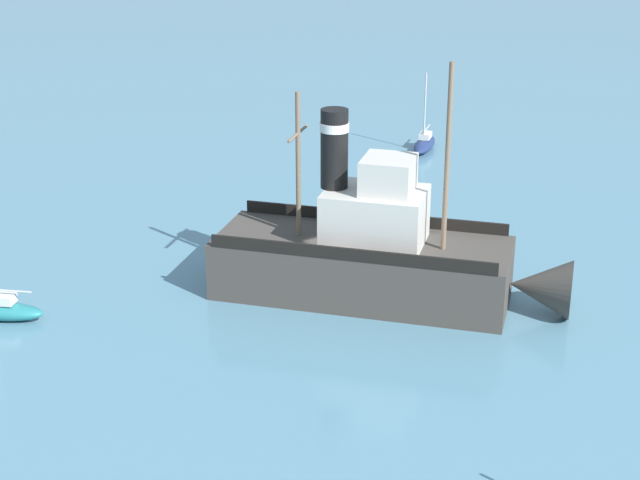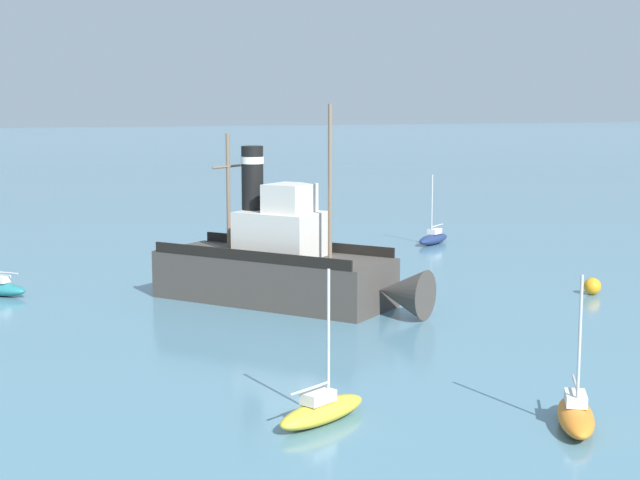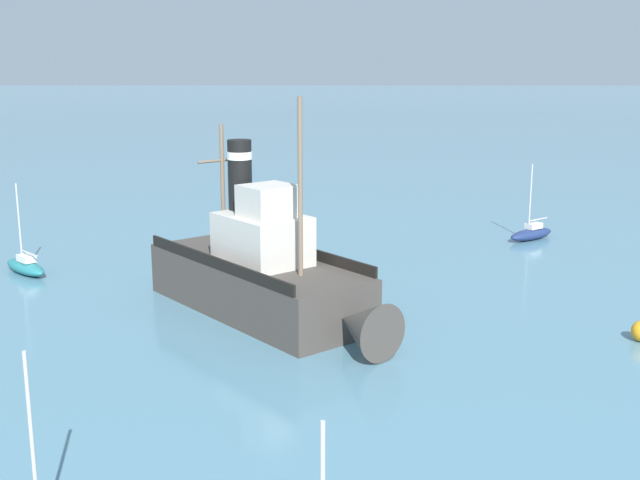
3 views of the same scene
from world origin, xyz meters
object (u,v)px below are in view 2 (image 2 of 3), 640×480
old_tugboat (283,267)px  sailboat_yellow (322,409)px  mooring_buoy (592,286)px  sailboat_orange (576,414)px  sailboat_navy (433,238)px

old_tugboat → sailboat_yellow: size_ratio=2.69×
sailboat_yellow → old_tugboat: bearing=-103.3°
sailboat_yellow → mooring_buoy: bearing=-144.1°
sailboat_orange → sailboat_navy: bearing=-109.2°
old_tugboat → sailboat_navy: (-15.79, -15.58, -1.40)m
sailboat_navy → sailboat_orange: (12.69, 36.47, 0.00)m
sailboat_yellow → sailboat_orange: same height
old_tugboat → mooring_buoy: old_tugboat is taller
sailboat_orange → mooring_buoy: 21.72m
sailboat_navy → mooring_buoy: 18.88m
sailboat_navy → sailboat_orange: bearing=70.8°
sailboat_navy → mooring_buoy: size_ratio=5.53×
old_tugboat → sailboat_orange: (-3.11, 20.89, -1.40)m
mooring_buoy → sailboat_yellow: bearing=35.9°
sailboat_navy → sailboat_yellow: (20.00, 33.42, 0.00)m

